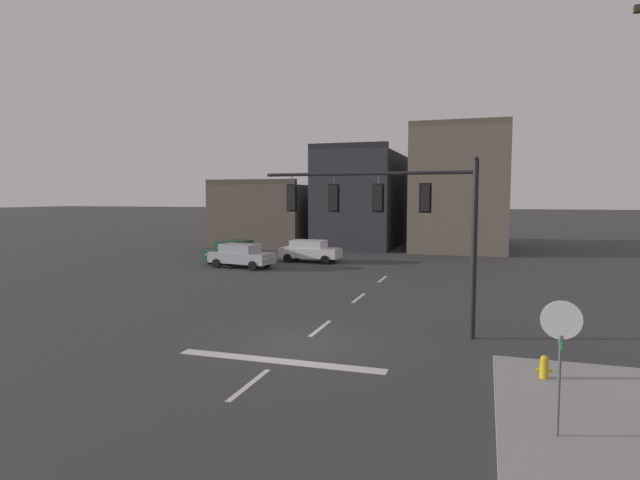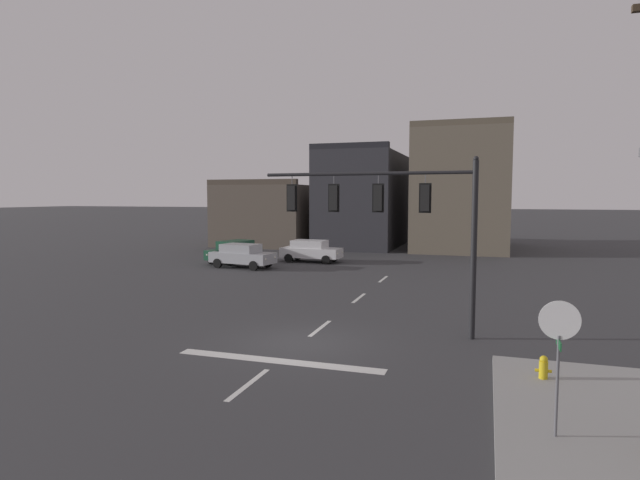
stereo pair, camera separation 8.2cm
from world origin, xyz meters
name	(u,v)px [view 2 (the right image)]	position (x,y,z in m)	size (l,w,h in m)	color
ground_plane	(302,343)	(0.00, 0.00, 0.00)	(400.00, 400.00, 0.00)	#353538
sidewalk_near_corner	(621,426)	(8.49, -4.00, 0.07)	(5.00, 8.00, 0.15)	gray
stop_bar_paint	(278,361)	(0.00, -2.00, 0.00)	(6.40, 0.50, 0.01)	silver
lane_centreline	(320,328)	(0.00, 2.00, 0.00)	(0.16, 26.40, 0.01)	silver
signal_mast_near_side	(394,210)	(2.60, 2.32, 4.34)	(7.64, 0.46, 6.15)	black
stop_sign	(559,336)	(7.11, -5.07, 2.14)	(0.76, 0.64, 2.83)	#56565B
car_lot_nearside	(242,255)	(-10.06, 15.90, 0.86)	(4.63, 2.42, 1.61)	#9EA0A5
car_lot_middle	(235,251)	(-11.82, 18.20, 0.86)	(2.80, 4.70, 1.61)	#143D28
car_lot_farside	(311,250)	(-6.64, 20.30, 0.86)	(4.51, 2.06, 1.61)	silver
fire_hydrant	(543,372)	(7.21, -1.65, 0.33)	(0.40, 0.30, 0.75)	gold
building_row	(383,200)	(-4.02, 34.38, 4.46)	(27.05, 13.95, 11.03)	brown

